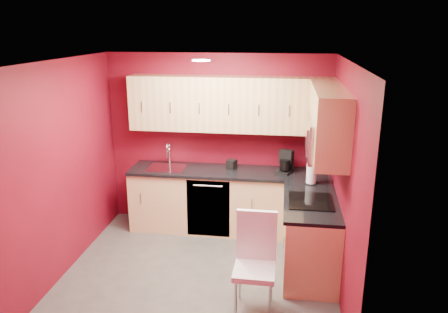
% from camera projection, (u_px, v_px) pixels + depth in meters
% --- Properties ---
extents(floor, '(3.20, 3.20, 0.00)m').
position_uv_depth(floor, '(200.00, 272.00, 5.27)').
color(floor, '#54524F').
rests_on(floor, ground).
extents(ceiling, '(3.20, 3.20, 0.00)m').
position_uv_depth(ceiling, '(196.00, 61.00, 4.55)').
color(ceiling, white).
rests_on(ceiling, wall_back).
extents(wall_back, '(3.20, 0.00, 3.20)m').
position_uv_depth(wall_back, '(218.00, 141.00, 6.33)').
color(wall_back, maroon).
rests_on(wall_back, floor).
extents(wall_front, '(3.20, 0.00, 3.20)m').
position_uv_depth(wall_front, '(161.00, 235.00, 3.49)').
color(wall_front, maroon).
rests_on(wall_front, floor).
extents(wall_left, '(0.00, 3.00, 3.00)m').
position_uv_depth(wall_left, '(64.00, 168.00, 5.13)').
color(wall_left, maroon).
rests_on(wall_left, floor).
extents(wall_right, '(0.00, 3.00, 3.00)m').
position_uv_depth(wall_right, '(344.00, 181.00, 4.70)').
color(wall_right, maroon).
rests_on(wall_right, floor).
extents(base_cabinets_back, '(2.80, 0.60, 0.87)m').
position_uv_depth(base_cabinets_back, '(229.00, 202.00, 6.26)').
color(base_cabinets_back, '#EBC486').
rests_on(base_cabinets_back, floor).
extents(base_cabinets_right, '(0.60, 1.30, 0.87)m').
position_uv_depth(base_cabinets_right, '(310.00, 237.00, 5.21)').
color(base_cabinets_right, '#EBC486').
rests_on(base_cabinets_right, floor).
extents(countertop_back, '(2.80, 0.63, 0.04)m').
position_uv_depth(countertop_back, '(229.00, 172.00, 6.11)').
color(countertop_back, black).
rests_on(countertop_back, base_cabinets_back).
extents(countertop_right, '(0.63, 1.27, 0.04)m').
position_uv_depth(countertop_right, '(311.00, 202.00, 5.07)').
color(countertop_right, black).
rests_on(countertop_right, base_cabinets_right).
extents(upper_cabinets_back, '(2.80, 0.35, 0.75)m').
position_uv_depth(upper_cabinets_back, '(230.00, 104.00, 5.98)').
color(upper_cabinets_back, tan).
rests_on(upper_cabinets_back, wall_back).
extents(upper_cabinets_right, '(0.35, 1.55, 0.75)m').
position_uv_depth(upper_cabinets_right, '(328.00, 114.00, 4.96)').
color(upper_cabinets_right, tan).
rests_on(upper_cabinets_right, wall_right).
extents(microwave, '(0.42, 0.76, 0.42)m').
position_uv_depth(microwave, '(325.00, 139.00, 4.80)').
color(microwave, silver).
rests_on(microwave, upper_cabinets_right).
extents(cooktop, '(0.50, 0.55, 0.01)m').
position_uv_depth(cooktop, '(311.00, 201.00, 5.03)').
color(cooktop, black).
rests_on(cooktop, countertop_right).
extents(sink, '(0.52, 0.42, 0.35)m').
position_uv_depth(sink, '(167.00, 165.00, 6.23)').
color(sink, silver).
rests_on(sink, countertop_back).
extents(dishwasher_front, '(0.60, 0.02, 0.82)m').
position_uv_depth(dishwasher_front, '(208.00, 209.00, 6.02)').
color(dishwasher_front, black).
rests_on(dishwasher_front, base_cabinets_back).
extents(downlight, '(0.20, 0.20, 0.01)m').
position_uv_depth(downlight, '(201.00, 60.00, 4.84)').
color(downlight, white).
rests_on(downlight, ceiling).
extents(coffee_maker, '(0.27, 0.30, 0.31)m').
position_uv_depth(coffee_maker, '(284.00, 162.00, 5.97)').
color(coffee_maker, black).
rests_on(coffee_maker, countertop_back).
extents(napkin_holder, '(0.16, 0.16, 0.13)m').
position_uv_depth(napkin_holder, '(232.00, 164.00, 6.17)').
color(napkin_holder, black).
rests_on(napkin_holder, countertop_back).
extents(paper_towel, '(0.18, 0.18, 0.30)m').
position_uv_depth(paper_towel, '(311.00, 172.00, 5.57)').
color(paper_towel, white).
rests_on(paper_towel, countertop_right).
extents(dining_chair, '(0.42, 0.44, 1.04)m').
position_uv_depth(dining_chair, '(255.00, 265.00, 4.43)').
color(dining_chair, white).
rests_on(dining_chair, floor).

